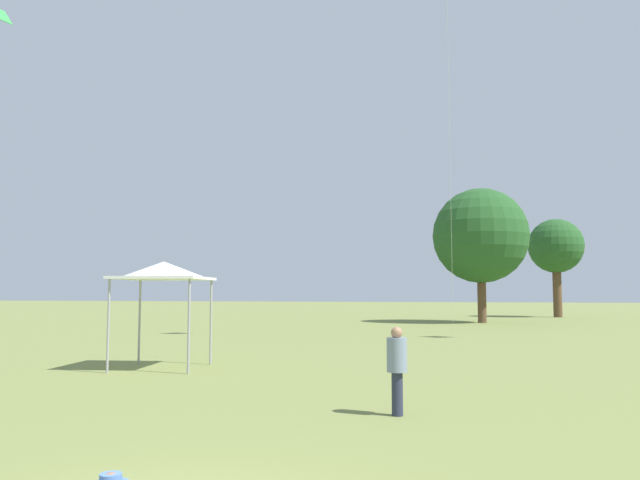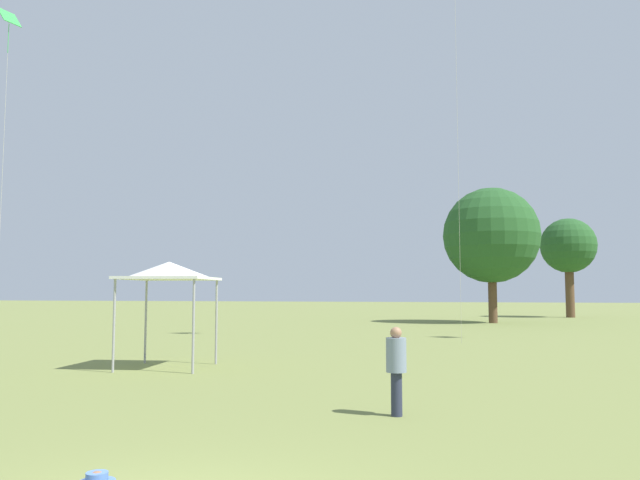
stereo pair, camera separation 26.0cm
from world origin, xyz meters
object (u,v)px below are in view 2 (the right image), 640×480
Objects in this scene: person_standing_5 at (396,363)px; canopy_tent at (169,272)px; distant_tree_1 at (568,247)px; distant_tree_0 at (491,236)px; kite_3 at (8,35)px.

person_standing_5 is 9.47m from canopy_tent.
person_standing_5 is 0.18× the size of distant_tree_1.
distant_tree_0 is (1.64, 36.62, 5.54)m from person_standing_5.
kite_3 is at bearing -122.34° from distant_tree_0.
person_standing_5 is 0.16× the size of distant_tree_0.
canopy_tent is 0.31× the size of distant_tree_0.
distant_tree_0 reaches higher than distant_tree_1.
person_standing_5 is 21.53m from kite_3.
distant_tree_1 is (15.98, 44.09, 3.61)m from canopy_tent.
kite_3 reaches higher than canopy_tent.
canopy_tent is at bearing -106.44° from distant_tree_0.
canopy_tent is (-7.59, 5.34, 1.90)m from person_standing_5.
distant_tree_0 is at bearing 23.87° from kite_3.
distant_tree_1 is at bearing 62.20° from distant_tree_0.
person_standing_5 is 50.44m from distant_tree_1.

